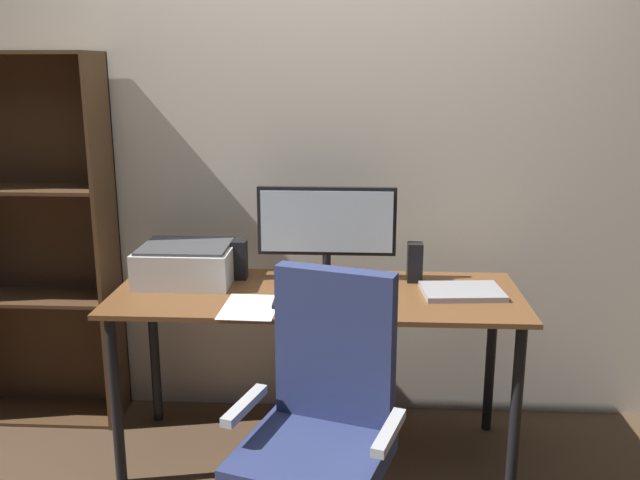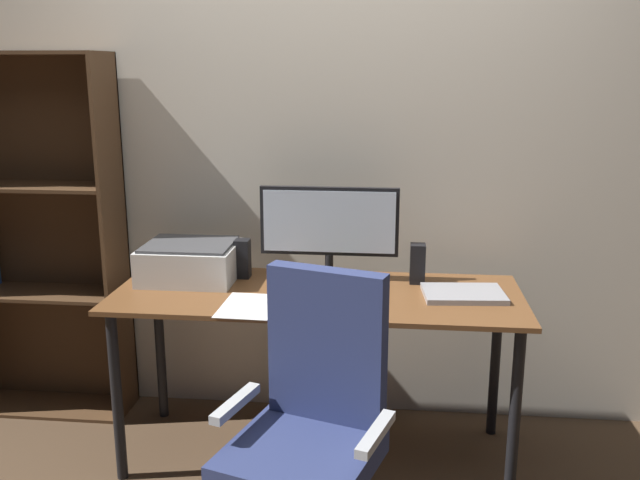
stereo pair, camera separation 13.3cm
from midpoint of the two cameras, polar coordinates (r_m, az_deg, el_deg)
The scene contains 14 objects.
ground_plane at distance 3.17m, azimuth -1.51°, elevation -17.14°, with size 12.00×12.00×0.00m, color #4C3826.
back_wall at distance 3.22m, azimuth -0.94°, elevation 8.00°, with size 6.40×0.10×2.60m, color beige.
desk at distance 2.88m, azimuth -1.60°, elevation -5.94°, with size 1.67×0.65×0.74m.
monitor at distance 2.96m, azimuth -0.73°, elevation 1.12°, with size 0.59×0.20×0.41m.
keyboard at distance 2.70m, azimuth -2.20°, elevation -5.23°, with size 0.29×0.11×0.02m, color black.
mouse at distance 2.71m, azimuth 2.73°, elevation -5.00°, with size 0.06×0.10×0.03m, color black.
coffee_mug at distance 2.82m, azimuth 0.88°, elevation -3.57°, with size 0.10×0.08×0.09m.
laptop at distance 2.87m, azimuth 10.29°, elevation -4.19°, with size 0.32×0.23×0.02m, color #99999E.
speaker_left at distance 3.04m, azimuth -7.88°, elevation -1.62°, with size 0.06×0.07×0.17m, color black.
speaker_right at distance 2.99m, azimuth 6.54°, elevation -1.84°, with size 0.06×0.07×0.17m, color black.
printer at distance 3.04m, azimuth -12.13°, elevation -1.87°, with size 0.40×0.34×0.16m.
paper_sheet at distance 2.70m, azimuth -7.16°, elevation -5.49°, with size 0.21×0.30×0.00m, color white.
office_chair at distance 2.33m, azimuth -1.66°, elevation -16.45°, with size 0.57×0.57×1.01m.
bookshelf at distance 3.50m, azimuth -23.71°, elevation -0.25°, with size 0.75×0.28×1.70m.
Camera 1 is at (0.17, -2.70, 1.64)m, focal length 38.97 mm.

